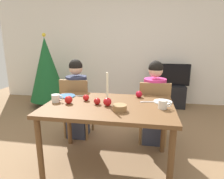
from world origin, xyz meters
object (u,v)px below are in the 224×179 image
object	(u,v)px
tv	(171,75)
mug_right	(163,104)
dining_table	(109,112)
chair_left	(77,105)
candle_centerpiece	(107,99)
chair_right	(154,109)
person_right_child	(154,104)
plate_left	(67,96)
apple_near_candle	(86,98)
plate_right	(163,102)
apple_by_right_mug	(97,101)
apple_by_left_plate	(69,100)
person_left_child	(77,100)
apple_far_edge	(139,94)
mug_left	(56,98)
tv_stand	(169,96)
christmas_tree	(47,69)
bowl_walnuts	(120,108)

from	to	relation	value
tv	mug_right	xyz separation A→B (m)	(-0.35, -2.33, 0.09)
dining_table	chair_left	xyz separation A→B (m)	(-0.60, 0.61, -0.15)
dining_table	tv	xyz separation A→B (m)	(0.92, 2.30, 0.04)
tv	candle_centerpiece	world-z (taller)	candle_centerpiece
chair_right	person_right_child	distance (m)	0.07
plate_left	apple_near_candle	size ratio (longest dim) A/B	2.91
chair_left	mug_right	size ratio (longest dim) A/B	6.79
mug_right	apple_near_candle	xyz separation A→B (m)	(-0.86, 0.12, -0.01)
person_right_child	apple_near_candle	distance (m)	0.99
tv	apple_near_candle	xyz separation A→B (m)	(-1.21, -2.21, 0.08)
candle_centerpiece	plate_right	world-z (taller)	candle_centerpiece
dining_table	apple_by_right_mug	world-z (taller)	apple_by_right_mug
plate_left	apple_by_left_plate	bearing A→B (deg)	-63.27
person_left_child	apple_far_edge	xyz separation A→B (m)	(0.91, -0.31, 0.22)
mug_right	apple_by_left_plate	distance (m)	1.02
dining_table	chair_right	size ratio (longest dim) A/B	1.56
chair_left	dining_table	bearing A→B (deg)	-45.45
person_left_child	apple_far_edge	distance (m)	0.99
apple_by_left_plate	plate_left	bearing A→B (deg)	116.73
chair_left	apple_by_left_plate	size ratio (longest dim) A/B	10.26
mug_left	plate_right	bearing A→B (deg)	9.21
tv_stand	plate_left	size ratio (longest dim) A/B	3.02
mug_right	chair_left	bearing A→B (deg)	151.34
chair_left	apple_far_edge	distance (m)	0.99
tv_stand	mug_right	size ratio (longest dim) A/B	4.83
chair_right	christmas_tree	bearing A→B (deg)	149.81
chair_right	apple_far_edge	bearing A→B (deg)	-126.09
plate_right	apple_by_left_plate	world-z (taller)	apple_by_left_plate
candle_centerpiece	apple_near_candle	size ratio (longest dim) A/B	4.96
chair_left	plate_left	world-z (taller)	chair_left
bowl_walnuts	apple_by_left_plate	xyz separation A→B (m)	(-0.59, 0.13, 0.01)
apple_by_right_mug	chair_left	bearing A→B (deg)	126.94
mug_left	bowl_walnuts	world-z (taller)	mug_left
chair_right	apple_near_candle	size ratio (longest dim) A/B	12.36
mug_left	mug_right	world-z (taller)	mug_right
mug_right	apple_far_edge	distance (m)	0.45
tv_stand	apple_far_edge	xyz separation A→B (m)	(-0.61, -1.97, 0.55)
dining_table	plate_left	xyz separation A→B (m)	(-0.58, 0.22, 0.09)
apple_near_candle	apple_far_edge	world-z (taller)	apple_far_edge
tv	mug_left	size ratio (longest dim) A/B	5.92
person_left_child	apple_near_candle	world-z (taller)	person_left_child
tv	apple_by_left_plate	world-z (taller)	tv
bowl_walnuts	christmas_tree	bearing A→B (deg)	131.92
apple_near_candle	apple_far_edge	distance (m)	0.65
person_left_child	bowl_walnuts	size ratio (longest dim) A/B	8.19
tv_stand	candle_centerpiece	distance (m)	2.59
mug_left	mug_right	xyz separation A→B (m)	(1.18, -0.02, 0.00)
person_left_child	tv_stand	xyz separation A→B (m)	(1.52, 1.66, -0.33)
tv	plate_left	size ratio (longest dim) A/B	3.73
dining_table	bowl_walnuts	distance (m)	0.25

